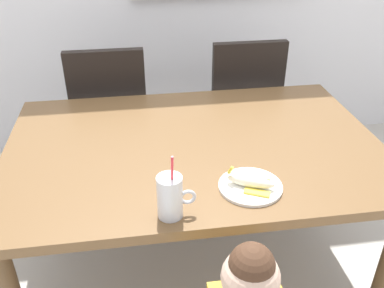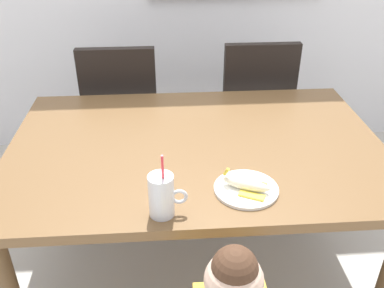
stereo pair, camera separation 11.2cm
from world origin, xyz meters
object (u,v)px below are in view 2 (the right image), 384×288
Objects in this scene: snack_plate at (246,189)px; dining_chair_right at (254,105)px; dining_chair_left at (123,110)px; peeled_banana at (247,185)px; dining_table at (196,160)px; milk_cup at (162,198)px.

dining_chair_right is at bearing 76.66° from snack_plate.
dining_chair_left is 5.58× the size of peeled_banana.
dining_table is 0.39m from snack_plate.
milk_cup is (-0.57, -1.23, 0.27)m from dining_chair_right.
dining_chair_left is at bearing 100.93° from milk_cup.
dining_chair_right reaches higher than peeled_banana.
dining_table is at bearing 71.74° from milk_cup.
snack_plate is at bearing 76.66° from dining_chair_right.
milk_cup is at bearing -160.38° from snack_plate.
dining_table is 6.34× the size of milk_cup.
dining_chair_left reaches higher than peeled_banana.
snack_plate is 0.03m from peeled_banana.
dining_table is 0.86m from dining_chair_left.
dining_chair_right is (0.42, 0.78, -0.12)m from dining_table.
dining_chair_right is 3.84× the size of milk_cup.
dining_chair_right is 1.38m from milk_cup.
dining_table is 6.88× the size of snack_plate.
dining_chair_left is 0.80m from dining_chair_right.
dining_table is 0.50m from milk_cup.
dining_chair_left and dining_chair_right have the same top height.
peeled_banana is at bearing -66.94° from dining_table.
snack_plate is at bearing 19.62° from milk_cup.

